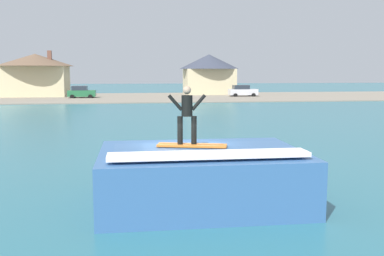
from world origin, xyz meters
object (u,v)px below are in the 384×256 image
(surfboard, at_px, (192,145))
(car_far_shore, at_px, (242,91))
(car_near_shore, at_px, (81,92))
(house_with_chimney, at_px, (36,72))
(house_gabled_white, at_px, (209,72))
(wave_crest, at_px, (201,176))
(surfer, at_px, (187,112))

(surfboard, relative_size, car_far_shore, 0.47)
(car_near_shore, height_order, house_with_chimney, house_with_chimney)
(house_with_chimney, relative_size, house_gabled_white, 1.15)
(car_near_shore, bearing_deg, house_gabled_white, 22.85)
(wave_crest, height_order, surfboard, surfboard)
(house_gabled_white, bearing_deg, house_with_chimney, -173.23)
(surfer, bearing_deg, car_near_shore, 99.52)
(car_near_shore, relative_size, car_far_shore, 0.90)
(surfboard, relative_size, car_near_shore, 0.52)
(car_near_shore, distance_m, house_with_chimney, 9.61)
(car_near_shore, height_order, house_gabled_white, house_gabled_white)
(surfboard, bearing_deg, house_gabled_white, 79.72)
(surfer, distance_m, house_gabled_white, 63.39)
(surfer, xyz_separation_m, car_near_shore, (-9.01, 53.72, -1.90))
(surfer, relative_size, house_gabled_white, 0.17)
(wave_crest, height_order, car_near_shore, car_near_shore)
(wave_crest, xyz_separation_m, surfer, (-0.47, -0.31, 1.98))
(wave_crest, distance_m, house_gabled_white, 63.07)
(wave_crest, bearing_deg, surfer, -146.58)
(surfboard, bearing_deg, car_far_shore, 74.36)
(car_near_shore, bearing_deg, surfboard, -80.34)
(wave_crest, bearing_deg, surfboard, -132.13)
(surfer, distance_m, car_near_shore, 54.50)
(surfboard, xyz_separation_m, car_far_shore, (15.25, 54.44, -0.92))
(surfer, relative_size, car_far_shore, 0.39)
(surfboard, height_order, surfer, surfer)
(wave_crest, distance_m, surfer, 2.06)
(surfboard, distance_m, car_far_shore, 56.55)
(car_near_shore, height_order, car_far_shore, same)
(surfboard, distance_m, car_near_shore, 54.55)
(surfer, xyz_separation_m, car_far_shore, (15.39, 54.39, -1.89))
(car_far_shore, bearing_deg, surfer, -105.79)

